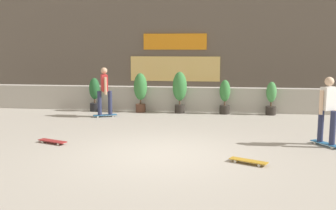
{
  "coord_description": "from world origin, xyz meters",
  "views": [
    {
      "loc": [
        1.26,
        -8.62,
        2.44
      ],
      "look_at": [
        0.0,
        1.5,
        0.9
      ],
      "focal_mm": 42.33,
      "sensor_mm": 36.0,
      "label": 1
    }
  ],
  "objects_px": {
    "potted_plant_1": "(140,90)",
    "skateboard_near_camera": "(248,161)",
    "potted_plant_4": "(271,98)",
    "potted_plant_2": "(180,89)",
    "potted_plant_3": "(225,96)",
    "potted_plant_0": "(95,93)",
    "skateboard_aside": "(52,141)",
    "skater_far_right": "(328,108)",
    "skater_mid_plaza": "(105,90)"
  },
  "relations": [
    {
      "from": "potted_plant_3",
      "to": "skateboard_aside",
      "type": "height_order",
      "value": "potted_plant_3"
    },
    {
      "from": "potted_plant_1",
      "to": "skater_mid_plaza",
      "type": "xyz_separation_m",
      "value": [
        -1.03,
        -1.13,
        0.11
      ]
    },
    {
      "from": "potted_plant_1",
      "to": "potted_plant_0",
      "type": "bearing_deg",
      "value": 180.0
    },
    {
      "from": "potted_plant_2",
      "to": "skateboard_aside",
      "type": "xyz_separation_m",
      "value": [
        -2.74,
        -4.92,
        -0.81
      ]
    },
    {
      "from": "potted_plant_2",
      "to": "skater_far_right",
      "type": "xyz_separation_m",
      "value": [
        4.0,
        -4.34,
        0.07
      ]
    },
    {
      "from": "potted_plant_1",
      "to": "skater_far_right",
      "type": "height_order",
      "value": "skater_far_right"
    },
    {
      "from": "potted_plant_4",
      "to": "potted_plant_2",
      "type": "bearing_deg",
      "value": -180.0
    },
    {
      "from": "potted_plant_3",
      "to": "potted_plant_2",
      "type": "bearing_deg",
      "value": -180.0
    },
    {
      "from": "potted_plant_0",
      "to": "potted_plant_4",
      "type": "height_order",
      "value": "potted_plant_0"
    },
    {
      "from": "potted_plant_4",
      "to": "skateboard_near_camera",
      "type": "bearing_deg",
      "value": -101.47
    },
    {
      "from": "potted_plant_1",
      "to": "skater_far_right",
      "type": "distance_m",
      "value": 6.96
    },
    {
      "from": "potted_plant_3",
      "to": "skateboard_near_camera",
      "type": "distance_m",
      "value": 6.11
    },
    {
      "from": "potted_plant_2",
      "to": "potted_plant_4",
      "type": "bearing_deg",
      "value": 0.0
    },
    {
      "from": "potted_plant_2",
      "to": "skater_far_right",
      "type": "height_order",
      "value": "skater_far_right"
    },
    {
      "from": "skater_mid_plaza",
      "to": "skateboard_near_camera",
      "type": "bearing_deg",
      "value": -47.76
    },
    {
      "from": "skater_mid_plaza",
      "to": "skateboard_aside",
      "type": "height_order",
      "value": "skater_mid_plaza"
    },
    {
      "from": "potted_plant_1",
      "to": "skater_far_right",
      "type": "relative_size",
      "value": 0.85
    },
    {
      "from": "potted_plant_0",
      "to": "skateboard_aside",
      "type": "distance_m",
      "value": 4.98
    },
    {
      "from": "potted_plant_0",
      "to": "skateboard_near_camera",
      "type": "relative_size",
      "value": 1.54
    },
    {
      "from": "potted_plant_3",
      "to": "skateboard_aside",
      "type": "relative_size",
      "value": 1.49
    },
    {
      "from": "potted_plant_3",
      "to": "skateboard_near_camera",
      "type": "relative_size",
      "value": 1.52
    },
    {
      "from": "potted_plant_1",
      "to": "skateboard_aside",
      "type": "height_order",
      "value": "potted_plant_1"
    },
    {
      "from": "skater_mid_plaza",
      "to": "skateboard_near_camera",
      "type": "distance_m",
      "value": 6.73
    },
    {
      "from": "skater_far_right",
      "to": "skater_mid_plaza",
      "type": "xyz_separation_m",
      "value": [
        -6.47,
        3.21,
        0.0
      ]
    },
    {
      "from": "potted_plant_3",
      "to": "skater_mid_plaza",
      "type": "height_order",
      "value": "skater_mid_plaza"
    },
    {
      "from": "potted_plant_2",
      "to": "skater_far_right",
      "type": "relative_size",
      "value": 0.88
    },
    {
      "from": "potted_plant_4",
      "to": "skateboard_aside",
      "type": "xyz_separation_m",
      "value": [
        -5.98,
        -4.92,
        -0.55
      ]
    },
    {
      "from": "potted_plant_3",
      "to": "skateboard_aside",
      "type": "bearing_deg",
      "value": -131.54
    },
    {
      "from": "potted_plant_3",
      "to": "potted_plant_4",
      "type": "height_order",
      "value": "potted_plant_3"
    },
    {
      "from": "potted_plant_3",
      "to": "skater_far_right",
      "type": "distance_m",
      "value": 4.96
    },
    {
      "from": "potted_plant_3",
      "to": "skateboard_near_camera",
      "type": "xyz_separation_m",
      "value": [
        0.39,
        -6.06,
        -0.59
      ]
    },
    {
      "from": "potted_plant_1",
      "to": "skater_mid_plaza",
      "type": "relative_size",
      "value": 0.85
    },
    {
      "from": "potted_plant_3",
      "to": "skateboard_aside",
      "type": "distance_m",
      "value": 6.6
    },
    {
      "from": "potted_plant_2",
      "to": "skateboard_near_camera",
      "type": "bearing_deg",
      "value": -71.64
    },
    {
      "from": "skater_far_right",
      "to": "skateboard_near_camera",
      "type": "height_order",
      "value": "skater_far_right"
    },
    {
      "from": "potted_plant_1",
      "to": "skateboard_near_camera",
      "type": "height_order",
      "value": "potted_plant_1"
    },
    {
      "from": "potted_plant_1",
      "to": "skater_far_right",
      "type": "bearing_deg",
      "value": -38.53
    },
    {
      "from": "potted_plant_3",
      "to": "potted_plant_0",
      "type": "bearing_deg",
      "value": 180.0
    },
    {
      "from": "potted_plant_3",
      "to": "skater_mid_plaza",
      "type": "bearing_deg",
      "value": -164.61
    },
    {
      "from": "potted_plant_0",
      "to": "potted_plant_2",
      "type": "distance_m",
      "value": 3.19
    },
    {
      "from": "potted_plant_0",
      "to": "potted_plant_1",
      "type": "bearing_deg",
      "value": -0.0
    },
    {
      "from": "potted_plant_2",
      "to": "skater_mid_plaza",
      "type": "distance_m",
      "value": 2.72
    },
    {
      "from": "potted_plant_0",
      "to": "skater_far_right",
      "type": "xyz_separation_m",
      "value": [
        7.19,
        -4.34,
        0.26
      ]
    },
    {
      "from": "potted_plant_1",
      "to": "skateboard_near_camera",
      "type": "bearing_deg",
      "value": -60.31
    },
    {
      "from": "potted_plant_4",
      "to": "skateboard_near_camera",
      "type": "relative_size",
      "value": 1.46
    },
    {
      "from": "potted_plant_1",
      "to": "potted_plant_4",
      "type": "relative_size",
      "value": 1.22
    },
    {
      "from": "potted_plant_0",
      "to": "skateboard_near_camera",
      "type": "distance_m",
      "value": 8.01
    },
    {
      "from": "potted_plant_2",
      "to": "potted_plant_3",
      "type": "distance_m",
      "value": 1.63
    },
    {
      "from": "potted_plant_1",
      "to": "potted_plant_4",
      "type": "xyz_separation_m",
      "value": [
        4.69,
        0.0,
        -0.22
      ]
    },
    {
      "from": "potted_plant_0",
      "to": "skater_far_right",
      "type": "distance_m",
      "value": 8.4
    }
  ]
}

